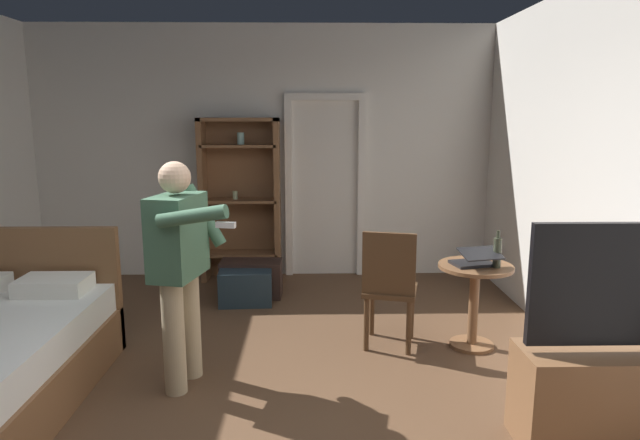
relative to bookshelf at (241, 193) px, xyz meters
The scene contains 12 objects.
ground_plane 3.36m from the bookshelf, 85.38° to the right, with size 7.39×7.39×0.00m, color brown.
wall_back 0.56m from the bookshelf, 41.00° to the left, with size 5.50×0.12×2.90m, color silver.
doorway_frame 1.00m from the bookshelf, ahead, with size 0.93×0.08×2.13m.
bookshelf is the anchor object (origin of this frame).
tv_flatscreen 4.29m from the bookshelf, 52.51° to the right, with size 1.20×0.40×1.32m.
side_table 2.96m from the bookshelf, 43.15° to the right, with size 0.60×0.60×0.70m.
laptop 2.94m from the bookshelf, 44.03° to the right, with size 0.38×0.39×0.16m.
bottle_on_table 3.08m from the bookshelf, 42.46° to the right, with size 0.06×0.06×0.30m.
wooden_chair 2.51m from the bookshelf, 54.53° to the right, with size 0.51×0.51×0.99m.
person_blue_shirt 2.60m from the bookshelf, 92.29° to the right, with size 0.63×0.71×1.59m.
suitcase_dark 1.07m from the bookshelf, 75.64° to the right, with size 0.64×0.31×0.39m, color black.
suitcase_small 1.22m from the bookshelf, 81.28° to the right, with size 0.53×0.36×0.35m, color #1E2D38.
Camera 1 is at (0.52, -3.08, 1.89)m, focal length 31.02 mm.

